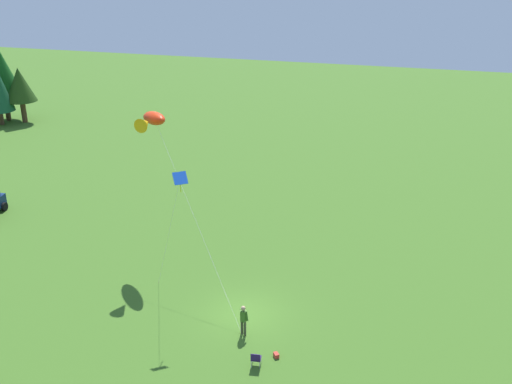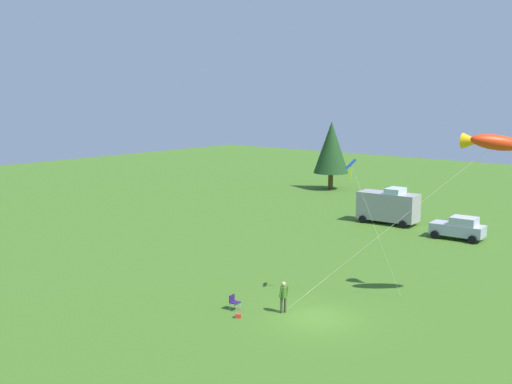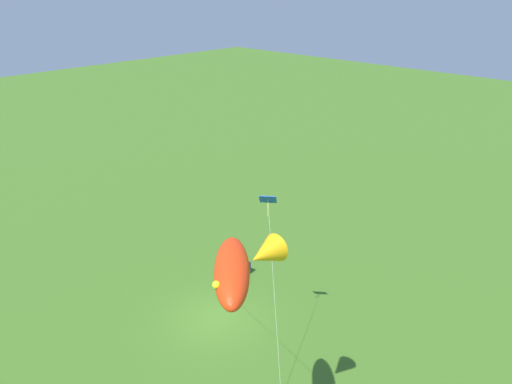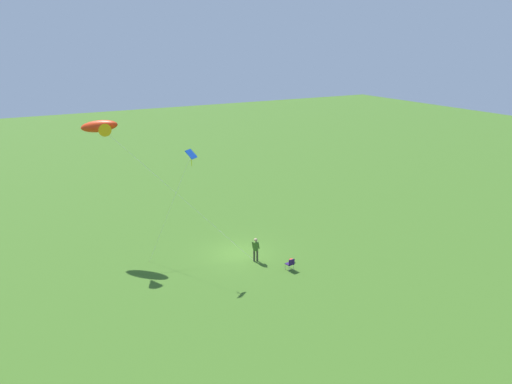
{
  "view_description": "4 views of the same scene",
  "coord_description": "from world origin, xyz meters",
  "views": [
    {
      "loc": [
        -27.2,
        -8.71,
        19.01
      ],
      "look_at": [
        -1.45,
        -1.11,
        8.1
      ],
      "focal_mm": 42.0,
      "sensor_mm": 36.0,
      "label": 1
    },
    {
      "loc": [
        17.09,
        -25.08,
        11.65
      ],
      "look_at": [
        -3.26,
        -1.14,
        6.56
      ],
      "focal_mm": 42.0,
      "sensor_mm": 36.0,
      "label": 2
    },
    {
      "loc": [
        14.14,
        16.38,
        16.55
      ],
      "look_at": [
        -2.66,
        0.37,
        6.57
      ],
      "focal_mm": 35.0,
      "sensor_mm": 36.0,
      "label": 3
    },
    {
      "loc": [
        -30.16,
        15.06,
        15.12
      ],
      "look_at": [
        -3.0,
        0.09,
        5.55
      ],
      "focal_mm": 35.0,
      "sensor_mm": 36.0,
      "label": 4
    }
  ],
  "objects": [
    {
      "name": "kite_diamond_blue",
      "position": [
        -0.15,
        3.49,
        7.59
      ],
      "size": [
        2.45,
        3.16,
        8.15
      ],
      "color": "blue",
      "rests_on": "ground"
    },
    {
      "name": "folding_chair",
      "position": [
        -4.2,
        -1.92,
        0.49
      ],
      "size": [
        0.54,
        0.54,
        0.82
      ],
      "rotation": [
        0.0,
        0.0,
        6.41
      ],
      "color": "#29174F",
      "rests_on": "ground"
    },
    {
      "name": "ground_plane",
      "position": [
        0.0,
        0.0,
        0.0
      ],
      "size": [
        160.0,
        160.0,
        0.0
      ],
      "primitive_type": "plane",
      "color": "#3C671F"
    },
    {
      "name": "backpack_on_grass",
      "position": [
        -3.2,
        -2.69,
        0.11
      ],
      "size": [
        0.39,
        0.37,
        0.22
      ],
      "primitive_type": "cube",
      "rotation": [
        0.0,
        0.0,
        0.63
      ],
      "color": "red",
      "rests_on": "ground"
    },
    {
      "name": "kite_large_fish",
      "position": [
        5.8,
        7.83,
        9.13
      ],
      "size": [
        9.44,
        9.76,
        9.75
      ],
      "color": "red",
      "rests_on": "ground"
    },
    {
      "name": "person_kite_flyer",
      "position": [
        -1.83,
        -0.53,
        1.02
      ],
      "size": [
        0.46,
        0.55,
        1.74
      ],
      "rotation": [
        0.0,
        0.0,
        5.82
      ],
      "color": "#3D412D",
      "rests_on": "ground"
    }
  ]
}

